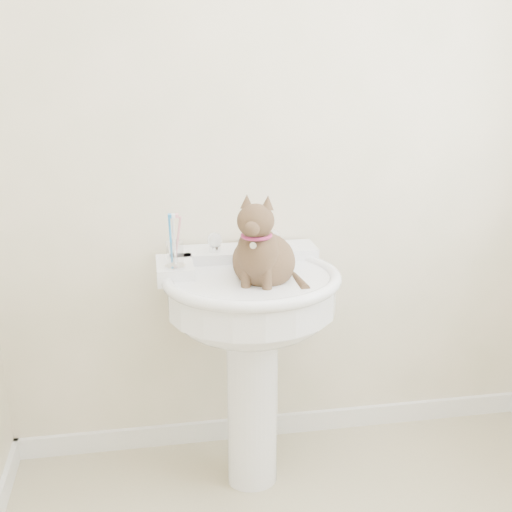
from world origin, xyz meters
name	(u,v)px	position (x,y,z in m)	size (l,w,h in m)	color
wall_back	(284,144)	(0.00, 1.10, 1.25)	(2.20, 0.00, 2.50)	beige
baseboard_back	(280,424)	(0.00, 1.09, 0.04)	(2.20, 0.02, 0.09)	white
pedestal_sink	(251,316)	(-0.17, 0.81, 0.69)	(0.64, 0.63, 0.88)	white
faucet	(245,240)	(-0.17, 0.96, 0.92)	(0.28, 0.12, 0.14)	silver
soap_bar	(257,240)	(-0.11, 1.06, 0.89)	(0.09, 0.06, 0.03)	orange
toothbrush_cup	(175,254)	(-0.43, 0.83, 0.93)	(0.07, 0.07, 0.19)	silver
cat	(263,255)	(-0.14, 0.77, 0.93)	(0.24, 0.30, 0.44)	brown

